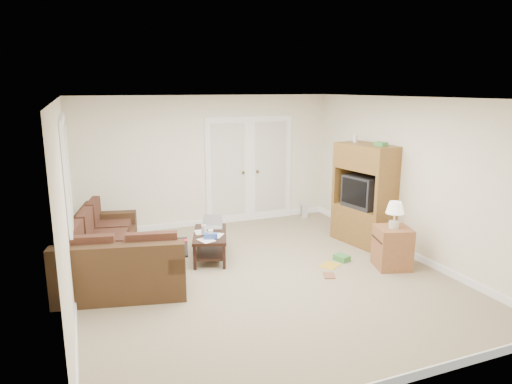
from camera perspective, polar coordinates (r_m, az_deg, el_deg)
name	(u,v)px	position (r m, az deg, el deg)	size (l,w,h in m)	color
floor	(262,276)	(6.64, 0.73, -10.42)	(5.50, 5.50, 0.00)	gray
ceiling	(262,98)	(6.10, 0.80, 11.68)	(5.00, 5.50, 0.02)	silver
wall_left	(66,208)	(5.81, -22.70, -1.86)	(0.02, 5.50, 2.50)	white
wall_right	(409,178)	(7.55, 18.59, 1.69)	(0.02, 5.50, 2.50)	white
wall_back	(207,161)	(8.82, -6.08, 3.82)	(5.00, 0.02, 2.50)	white
wall_front	(389,259)	(3.96, 16.27, -8.03)	(5.00, 0.02, 2.50)	white
baseboards	(262,272)	(6.63, 0.73, -10.02)	(5.00, 5.50, 0.10)	white
french_doors	(250,170)	(9.08, -0.82, 2.78)	(1.80, 0.05, 2.13)	white
window_left	(67,169)	(6.73, -22.54, 2.67)	(0.05, 1.92, 1.42)	white
sectional_sofa	(110,257)	(6.82, -17.76, -7.70)	(1.79, 2.78, 0.77)	#422C19
coffee_table	(210,244)	(7.27, -5.72, -6.48)	(0.78, 1.11, 0.69)	black
tv_armoire	(366,194)	(7.98, 13.55, -0.24)	(0.77, 1.16, 1.84)	brown
side_cabinet	(393,244)	(7.10, 16.70, -6.27)	(0.60, 0.60, 1.02)	#945C36
space_heater	(304,210)	(9.48, 6.05, -2.29)	(0.13, 0.10, 0.31)	silver
floor_magazine	(330,265)	(7.08, 9.21, -9.04)	(0.31, 0.25, 0.01)	gold
floor_greenbox	(342,258)	(7.30, 10.67, -8.09)	(0.17, 0.22, 0.09)	#3D863E
floor_book	(324,275)	(6.70, 8.46, -10.28)	(0.16, 0.21, 0.02)	brown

